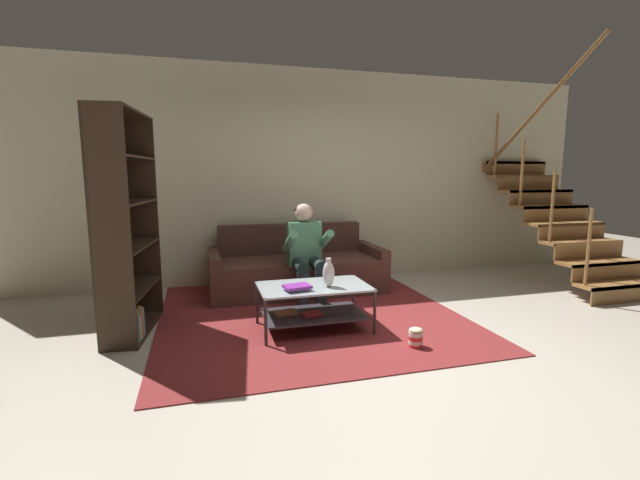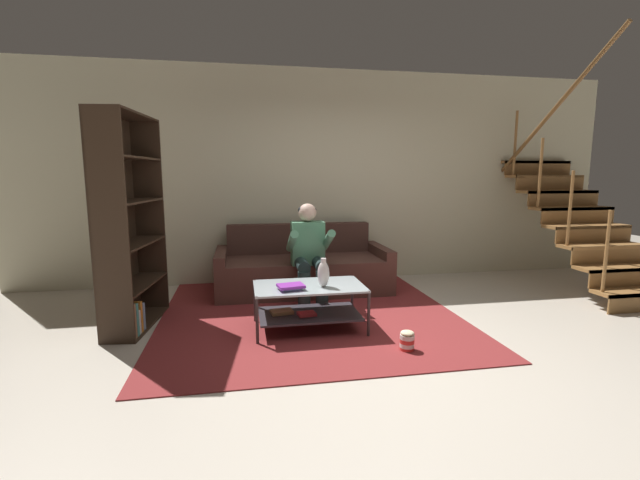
{
  "view_description": "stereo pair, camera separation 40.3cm",
  "coord_description": "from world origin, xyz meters",
  "px_view_note": "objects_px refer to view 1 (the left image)",
  "views": [
    {
      "loc": [
        -1.57,
        -3.4,
        1.48
      ],
      "look_at": [
        -0.37,
        0.9,
        0.8
      ],
      "focal_mm": 24.0,
      "sensor_mm": 36.0,
      "label": 1
    },
    {
      "loc": [
        -1.17,
        -3.49,
        1.48
      ],
      "look_at": [
        -0.37,
        0.9,
        0.8
      ],
      "focal_mm": 24.0,
      "sensor_mm": 36.0,
      "label": 2
    }
  ],
  "objects_px": {
    "popcorn_tub": "(416,338)",
    "person_seated_center": "(306,250)",
    "coffee_table": "(313,301)",
    "vase": "(329,273)",
    "book_stack": "(297,287)",
    "bookshelf": "(122,239)",
    "couch": "(296,269)"
  },
  "relations": [
    {
      "from": "coffee_table",
      "to": "book_stack",
      "type": "distance_m",
      "value": 0.28
    },
    {
      "from": "popcorn_tub",
      "to": "bookshelf",
      "type": "bearing_deg",
      "value": 156.63
    },
    {
      "from": "book_stack",
      "to": "coffee_table",
      "type": "bearing_deg",
      "value": 35.73
    },
    {
      "from": "person_seated_center",
      "to": "book_stack",
      "type": "relative_size",
      "value": 4.38
    },
    {
      "from": "book_stack",
      "to": "popcorn_tub",
      "type": "distance_m",
      "value": 1.13
    },
    {
      "from": "bookshelf",
      "to": "popcorn_tub",
      "type": "height_order",
      "value": "bookshelf"
    },
    {
      "from": "vase",
      "to": "person_seated_center",
      "type": "bearing_deg",
      "value": 89.28
    },
    {
      "from": "person_seated_center",
      "to": "coffee_table",
      "type": "relative_size",
      "value": 1.11
    },
    {
      "from": "couch",
      "to": "person_seated_center",
      "type": "distance_m",
      "value": 0.66
    },
    {
      "from": "book_stack",
      "to": "vase",
      "type": "bearing_deg",
      "value": 9.65
    },
    {
      "from": "popcorn_tub",
      "to": "person_seated_center",
      "type": "bearing_deg",
      "value": 111.47
    },
    {
      "from": "coffee_table",
      "to": "book_stack",
      "type": "xyz_separation_m",
      "value": [
        -0.18,
        -0.13,
        0.18
      ]
    },
    {
      "from": "vase",
      "to": "book_stack",
      "type": "relative_size",
      "value": 1.04
    },
    {
      "from": "coffee_table",
      "to": "vase",
      "type": "xyz_separation_m",
      "value": [
        0.14,
        -0.07,
        0.28
      ]
    },
    {
      "from": "couch",
      "to": "vase",
      "type": "xyz_separation_m",
      "value": [
        -0.01,
        -1.49,
        0.29
      ]
    },
    {
      "from": "couch",
      "to": "bookshelf",
      "type": "distance_m",
      "value": 2.21
    },
    {
      "from": "person_seated_center",
      "to": "vase",
      "type": "xyz_separation_m",
      "value": [
        -0.01,
        -0.93,
        -0.07
      ]
    },
    {
      "from": "couch",
      "to": "popcorn_tub",
      "type": "distance_m",
      "value": 2.17
    },
    {
      "from": "bookshelf",
      "to": "popcorn_tub",
      "type": "relative_size",
      "value": 11.41
    },
    {
      "from": "couch",
      "to": "bookshelf",
      "type": "relative_size",
      "value": 1.06
    },
    {
      "from": "couch",
      "to": "coffee_table",
      "type": "distance_m",
      "value": 1.42
    },
    {
      "from": "person_seated_center",
      "to": "vase",
      "type": "relative_size",
      "value": 4.22
    },
    {
      "from": "coffee_table",
      "to": "vase",
      "type": "bearing_deg",
      "value": -28.58
    },
    {
      "from": "couch",
      "to": "person_seated_center",
      "type": "relative_size",
      "value": 1.88
    },
    {
      "from": "book_stack",
      "to": "bookshelf",
      "type": "distance_m",
      "value": 1.68
    },
    {
      "from": "couch",
      "to": "book_stack",
      "type": "distance_m",
      "value": 1.59
    },
    {
      "from": "person_seated_center",
      "to": "coffee_table",
      "type": "distance_m",
      "value": 0.93
    },
    {
      "from": "coffee_table",
      "to": "person_seated_center",
      "type": "bearing_deg",
      "value": 80.14
    },
    {
      "from": "person_seated_center",
      "to": "vase",
      "type": "height_order",
      "value": "person_seated_center"
    },
    {
      "from": "bookshelf",
      "to": "coffee_table",
      "type": "bearing_deg",
      "value": -13.05
    },
    {
      "from": "person_seated_center",
      "to": "coffee_table",
      "type": "bearing_deg",
      "value": -99.86
    },
    {
      "from": "person_seated_center",
      "to": "bookshelf",
      "type": "distance_m",
      "value": 1.93
    }
  ]
}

